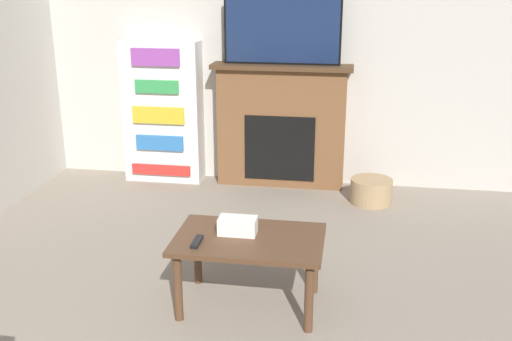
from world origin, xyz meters
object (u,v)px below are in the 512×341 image
(coffee_table, at_px, (249,247))
(bookshelf, at_px, (163,112))
(tv, at_px, (282,31))
(fireplace, at_px, (281,125))
(storage_basket, at_px, (371,191))

(coffee_table, height_order, bookshelf, bookshelf)
(bookshelf, bearing_deg, tv, 0.13)
(fireplace, relative_size, storage_basket, 3.53)
(tv, xyz_separation_m, bookshelf, (-1.11, -0.00, -0.75))
(coffee_table, xyz_separation_m, bookshelf, (-1.19, 2.15, 0.28))
(tv, xyz_separation_m, coffee_table, (0.08, -2.15, -1.03))
(coffee_table, bearing_deg, fireplace, 92.14)
(tv, distance_m, storage_basket, 1.58)
(fireplace, distance_m, tv, 0.85)
(fireplace, distance_m, coffee_table, 2.18)
(coffee_table, relative_size, bookshelf, 0.66)
(fireplace, xyz_separation_m, coffee_table, (0.08, -2.17, -0.19))
(bookshelf, distance_m, storage_basket, 2.03)
(tv, relative_size, storage_basket, 2.87)
(storage_basket, bearing_deg, fireplace, 157.17)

